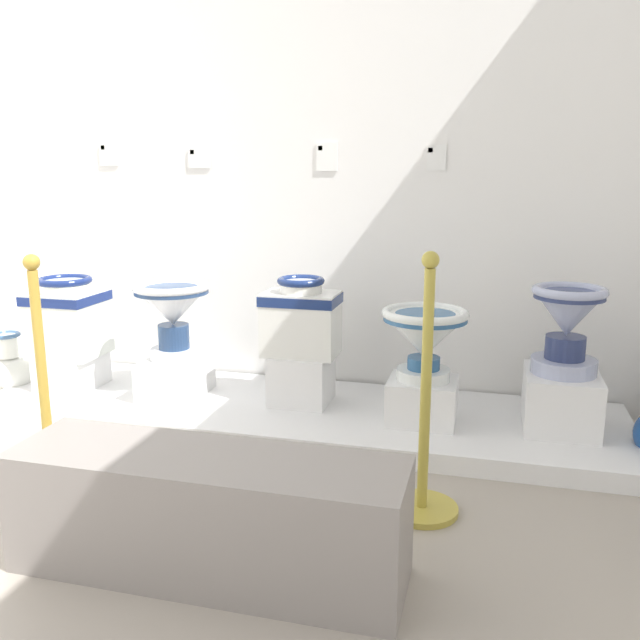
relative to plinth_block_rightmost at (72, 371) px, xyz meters
The scene contains 21 objects.
ground_plane 2.08m from the plinth_block_rightmost, 51.28° to the right, with size 5.81×5.83×0.02m, color #A3998C.
wall_back 1.98m from the plinth_block_rightmost, 22.11° to the left, with size 4.01×0.06×3.18m, color white.
display_platform 1.31m from the plinth_block_rightmost, ahead, with size 3.29×0.89×0.09m, color white.
plinth_block_rightmost is the anchor object (origin of this frame).
antique_toilet_rightmost 0.32m from the plinth_block_rightmost, 90.00° to the left, with size 0.36×0.34×0.44m.
plinth_block_broad_patterned 0.63m from the plinth_block_rightmost, ahead, with size 0.29×0.40×0.20m, color white.
antique_toilet_broad_patterned 0.74m from the plinth_block_rightmost, ahead, with size 0.40×0.40×0.41m.
plinth_block_leftmost 1.32m from the plinth_block_rightmost, ahead, with size 0.30×0.29×0.26m, color white.
antique_toilet_leftmost 1.37m from the plinth_block_rightmost, ahead, with size 0.38×0.26×0.40m.
plinth_block_central_ornate 1.95m from the plinth_block_rightmost, ahead, with size 0.32×0.29×0.21m, color white.
antique_toilet_central_ornate 1.98m from the plinth_block_rightmost, ahead, with size 0.41×0.41×0.34m.
plinth_block_squat_floral 2.59m from the plinth_block_rightmost, ahead, with size 0.33×0.40×0.27m, color white.
antique_toilet_squat_floral 2.62m from the plinth_block_rightmost, ahead, with size 0.33×0.33×0.41m.
info_placard_first 1.29m from the plinth_block_rightmost, 87.79° to the left, with size 0.12×0.01×0.13m.
info_placard_second 1.40m from the plinth_block_rightmost, 39.58° to the left, with size 0.13×0.01×0.11m.
info_placard_third 1.85m from the plinth_block_rightmost, 20.06° to the left, with size 0.12×0.01×0.15m.
info_placard_fourth 2.30m from the plinth_block_rightmost, 14.27° to the left, with size 0.10×0.01×0.13m.
decorative_vase_corner 0.41m from the plinth_block_rightmost, behind, with size 0.28×0.28×0.38m.
stanchion_post_near_left 1.11m from the plinth_block_rightmost, 59.71° to the right, with size 0.25×0.25×0.97m.
stanchion_post_near_right 2.17m from the plinth_block_rightmost, 20.19° to the right, with size 0.28×0.28×1.00m.
museum_bench 1.92m from the plinth_block_rightmost, 42.89° to the right, with size 1.27×0.36×0.40m, color gray.
Camera 1 is at (2.85, -0.55, 1.27)m, focal length 37.24 mm.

